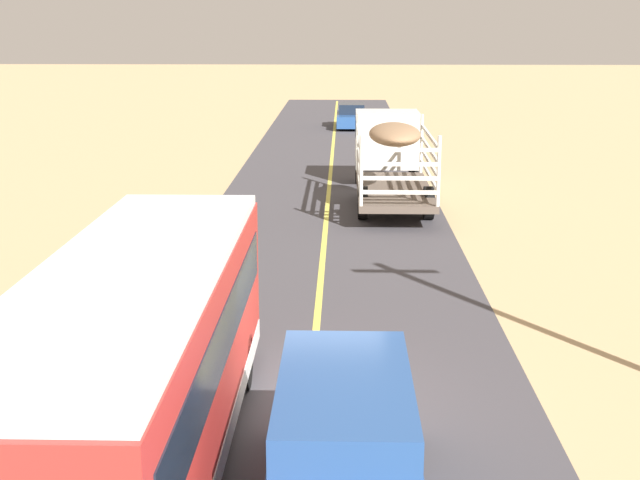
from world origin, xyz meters
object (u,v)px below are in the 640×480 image
at_px(livestock_truck, 390,147).
at_px(bus, 136,365).
at_px(car_far, 352,117).
at_px(suv_near, 345,436).

bearing_deg(livestock_truck, bus, -101.97).
relative_size(livestock_truck, car_far, 2.20).
distance_m(suv_near, bus, 3.11).
bearing_deg(bus, livestock_truck, 78.03).
distance_m(bus, car_far, 43.28).
xyz_separation_m(suv_near, livestock_truck, (1.70, 22.62, 0.70)).
height_order(bus, car_far, bus).
bearing_deg(suv_near, bus, 165.04).
bearing_deg(livestock_truck, suv_near, -94.29).
bearing_deg(suv_near, livestock_truck, 85.71).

